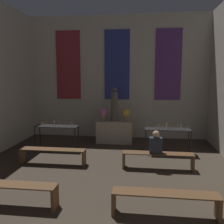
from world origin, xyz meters
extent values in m
cube|color=beige|center=(0.00, 10.72, 2.62)|extent=(7.87, 0.12, 5.23)
cube|color=maroon|center=(-2.14, 10.64, 3.14)|extent=(1.07, 0.03, 2.93)
cube|color=navy|center=(0.00, 10.64, 3.14)|extent=(1.07, 0.03, 2.93)
cube|color=#60337F|center=(2.14, 10.64, 3.14)|extent=(1.07, 0.03, 2.93)
cube|color=#ADA38E|center=(0.00, 9.73, 0.44)|extent=(1.42, 0.65, 0.89)
cylinder|color=#5B5651|center=(0.00, 9.73, 1.47)|extent=(0.28, 0.28, 1.16)
sphere|color=#5B5651|center=(0.00, 9.73, 2.15)|extent=(0.20, 0.20, 0.20)
cylinder|color=#937A5B|center=(-0.46, 9.73, 1.01)|extent=(0.19, 0.19, 0.24)
sphere|color=#C66B9E|center=(-0.46, 9.73, 1.24)|extent=(0.31, 0.31, 0.31)
cylinder|color=#937A5B|center=(0.46, 9.73, 1.01)|extent=(0.19, 0.19, 0.24)
sphere|color=gold|center=(0.46, 9.73, 1.24)|extent=(0.31, 0.31, 0.31)
cube|color=black|center=(-2.00, 8.55, 0.86)|extent=(1.56, 0.52, 0.02)
cylinder|color=black|center=(-2.75, 8.32, 0.42)|extent=(0.04, 0.04, 0.85)
cylinder|color=black|center=(-1.25, 8.32, 0.42)|extent=(0.04, 0.04, 0.85)
cylinder|color=black|center=(-2.75, 8.78, 0.42)|extent=(0.04, 0.04, 0.85)
cylinder|color=black|center=(-1.25, 8.78, 0.42)|extent=(0.04, 0.04, 0.85)
cylinder|color=silver|center=(-2.42, 8.68, 0.93)|extent=(0.02, 0.02, 0.13)
sphere|color=#F9CC4C|center=(-2.42, 8.68, 1.01)|extent=(0.02, 0.02, 0.02)
cylinder|color=silver|center=(-2.16, 8.76, 0.94)|extent=(0.02, 0.02, 0.14)
sphere|color=#F9CC4C|center=(-2.16, 8.76, 1.02)|extent=(0.02, 0.02, 0.02)
cylinder|color=silver|center=(-1.92, 8.65, 0.94)|extent=(0.02, 0.02, 0.15)
sphere|color=#F9CC4C|center=(-1.92, 8.65, 1.03)|extent=(0.02, 0.02, 0.02)
cylinder|color=silver|center=(-2.57, 8.72, 0.91)|extent=(0.02, 0.02, 0.09)
sphere|color=#F9CC4C|center=(-2.57, 8.72, 0.97)|extent=(0.02, 0.02, 0.02)
cylinder|color=silver|center=(-1.62, 8.48, 0.93)|extent=(0.02, 0.02, 0.12)
sphere|color=#F9CC4C|center=(-1.62, 8.48, 1.00)|extent=(0.02, 0.02, 0.02)
cylinder|color=silver|center=(-1.40, 8.39, 0.95)|extent=(0.02, 0.02, 0.16)
sphere|color=#F9CC4C|center=(-1.40, 8.39, 1.04)|extent=(0.02, 0.02, 0.02)
cylinder|color=silver|center=(-1.50, 8.58, 0.91)|extent=(0.02, 0.02, 0.10)
sphere|color=#F9CC4C|center=(-1.50, 8.58, 0.98)|extent=(0.02, 0.02, 0.02)
cylinder|color=silver|center=(-2.08, 8.51, 0.95)|extent=(0.02, 0.02, 0.16)
sphere|color=#F9CC4C|center=(-2.08, 8.51, 1.04)|extent=(0.02, 0.02, 0.02)
cylinder|color=silver|center=(-2.56, 8.51, 0.92)|extent=(0.02, 0.02, 0.12)
sphere|color=#F9CC4C|center=(-2.56, 8.51, 0.99)|extent=(0.02, 0.02, 0.02)
cylinder|color=silver|center=(-2.28, 8.33, 0.95)|extent=(0.02, 0.02, 0.17)
sphere|color=#F9CC4C|center=(-2.28, 8.33, 1.05)|extent=(0.02, 0.02, 0.02)
cylinder|color=silver|center=(-1.78, 8.33, 0.91)|extent=(0.02, 0.02, 0.09)
sphere|color=#F9CC4C|center=(-1.78, 8.33, 0.97)|extent=(0.02, 0.02, 0.02)
cylinder|color=silver|center=(-1.37, 8.48, 0.92)|extent=(0.02, 0.02, 0.11)
sphere|color=#F9CC4C|center=(-1.37, 8.48, 0.99)|extent=(0.02, 0.02, 0.02)
cylinder|color=silver|center=(-2.50, 8.50, 0.92)|extent=(0.02, 0.02, 0.11)
sphere|color=#F9CC4C|center=(-2.50, 8.50, 0.99)|extent=(0.02, 0.02, 0.02)
cube|color=black|center=(2.00, 8.55, 0.86)|extent=(1.56, 0.52, 0.02)
cylinder|color=black|center=(1.25, 8.32, 0.42)|extent=(0.04, 0.04, 0.85)
cylinder|color=black|center=(2.75, 8.32, 0.42)|extent=(0.04, 0.04, 0.85)
cylinder|color=black|center=(1.25, 8.78, 0.42)|extent=(0.04, 0.04, 0.85)
cylinder|color=black|center=(2.75, 8.78, 0.42)|extent=(0.04, 0.04, 0.85)
cylinder|color=silver|center=(1.65, 8.45, 0.92)|extent=(0.02, 0.02, 0.11)
sphere|color=#F9CC4C|center=(1.65, 8.45, 0.98)|extent=(0.02, 0.02, 0.02)
cylinder|color=silver|center=(1.70, 8.66, 0.92)|extent=(0.02, 0.02, 0.10)
sphere|color=#F9CC4C|center=(1.70, 8.66, 0.98)|extent=(0.02, 0.02, 0.02)
cylinder|color=silver|center=(2.06, 8.48, 0.95)|extent=(0.02, 0.02, 0.17)
sphere|color=#F9CC4C|center=(2.06, 8.48, 1.05)|extent=(0.02, 0.02, 0.02)
cylinder|color=silver|center=(2.41, 8.44, 0.93)|extent=(0.02, 0.02, 0.13)
sphere|color=#F9CC4C|center=(2.41, 8.44, 1.00)|extent=(0.02, 0.02, 0.02)
cylinder|color=silver|center=(1.95, 8.71, 0.95)|extent=(0.02, 0.02, 0.16)
sphere|color=#F9CC4C|center=(1.95, 8.71, 1.04)|extent=(0.02, 0.02, 0.02)
cylinder|color=silver|center=(1.89, 8.43, 0.91)|extent=(0.02, 0.02, 0.10)
sphere|color=#F9CC4C|center=(1.89, 8.43, 0.97)|extent=(0.02, 0.02, 0.02)
cylinder|color=silver|center=(2.32, 8.54, 0.94)|extent=(0.02, 0.02, 0.15)
sphere|color=#F9CC4C|center=(2.32, 8.54, 1.03)|extent=(0.02, 0.02, 0.02)
cylinder|color=silver|center=(1.96, 8.57, 0.95)|extent=(0.02, 0.02, 0.17)
sphere|color=#F9CC4C|center=(1.96, 8.57, 1.04)|extent=(0.02, 0.02, 0.02)
cylinder|color=silver|center=(1.67, 8.65, 0.94)|extent=(0.02, 0.02, 0.14)
sphere|color=#F9CC4C|center=(1.67, 8.65, 1.02)|extent=(0.02, 0.02, 0.02)
cylinder|color=silver|center=(1.58, 8.51, 0.91)|extent=(0.02, 0.02, 0.09)
sphere|color=#F9CC4C|center=(1.58, 8.51, 0.97)|extent=(0.02, 0.02, 0.02)
cylinder|color=silver|center=(1.81, 8.53, 0.94)|extent=(0.02, 0.02, 0.16)
sphere|color=#F9CC4C|center=(1.81, 8.53, 1.03)|extent=(0.02, 0.02, 0.02)
cylinder|color=silver|center=(2.45, 8.50, 0.95)|extent=(0.02, 0.02, 0.16)
sphere|color=#F9CC4C|center=(2.45, 8.50, 1.04)|extent=(0.02, 0.02, 0.02)
cylinder|color=silver|center=(2.70, 8.77, 0.91)|extent=(0.02, 0.02, 0.10)
sphere|color=#F9CC4C|center=(2.70, 8.77, 0.98)|extent=(0.02, 0.02, 0.02)
cube|color=brown|center=(-1.58, 4.48, 0.46)|extent=(2.02, 0.36, 0.03)
cube|color=brown|center=(-0.60, 4.48, 0.23)|extent=(0.06, 0.32, 0.45)
cube|color=brown|center=(1.58, 4.48, 0.46)|extent=(2.02, 0.36, 0.03)
cube|color=brown|center=(0.60, 4.48, 0.23)|extent=(0.06, 0.32, 0.45)
cube|color=brown|center=(2.56, 4.48, 0.23)|extent=(0.06, 0.32, 0.45)
cube|color=brown|center=(-1.58, 6.98, 0.46)|extent=(2.02, 0.36, 0.03)
cube|color=brown|center=(-2.56, 6.98, 0.23)|extent=(0.06, 0.32, 0.45)
cube|color=brown|center=(-0.60, 6.98, 0.23)|extent=(0.06, 0.32, 0.45)
cube|color=brown|center=(1.58, 6.98, 0.46)|extent=(2.02, 0.36, 0.03)
cube|color=brown|center=(0.60, 6.98, 0.23)|extent=(0.06, 0.32, 0.45)
cube|color=brown|center=(2.56, 6.98, 0.23)|extent=(0.06, 0.32, 0.45)
cube|color=#282D38|center=(1.52, 6.98, 0.70)|extent=(0.36, 0.24, 0.45)
sphere|color=tan|center=(1.52, 6.98, 1.03)|extent=(0.20, 0.20, 0.20)
camera|label=1|loc=(1.14, -0.07, 2.66)|focal=40.00mm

